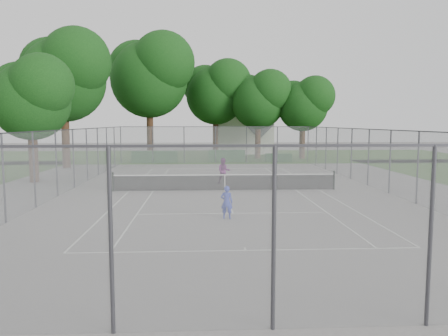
{
  "coord_description": "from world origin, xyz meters",
  "views": [
    {
      "loc": [
        -1.34,
        -24.88,
        3.92
      ],
      "look_at": [
        0.0,
        1.0,
        1.2
      ],
      "focal_mm": 35.0,
      "sensor_mm": 36.0,
      "label": 1
    }
  ],
  "objects_px": {
    "woman_player": "(224,171)",
    "girl_player": "(227,202)",
    "house": "(243,125)",
    "tennis_net": "(225,182)"
  },
  "relations": [
    {
      "from": "tennis_net",
      "to": "girl_player",
      "type": "height_order",
      "value": "girl_player"
    },
    {
      "from": "girl_player",
      "to": "tennis_net",
      "type": "bearing_deg",
      "value": -82.12
    },
    {
      "from": "house",
      "to": "woman_player",
      "type": "distance_m",
      "value": 28.24
    },
    {
      "from": "woman_player",
      "to": "tennis_net",
      "type": "bearing_deg",
      "value": -90.0
    },
    {
      "from": "tennis_net",
      "to": "house",
      "type": "xyz_separation_m",
      "value": [
        3.91,
        30.61,
        3.1
      ]
    },
    {
      "from": "woman_player",
      "to": "girl_player",
      "type": "bearing_deg",
      "value": -90.7
    },
    {
      "from": "house",
      "to": "girl_player",
      "type": "height_order",
      "value": "house"
    },
    {
      "from": "tennis_net",
      "to": "house",
      "type": "relative_size",
      "value": 1.43
    },
    {
      "from": "girl_player",
      "to": "house",
      "type": "bearing_deg",
      "value": -85.98
    },
    {
      "from": "tennis_net",
      "to": "woman_player",
      "type": "distance_m",
      "value": 2.79
    }
  ]
}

